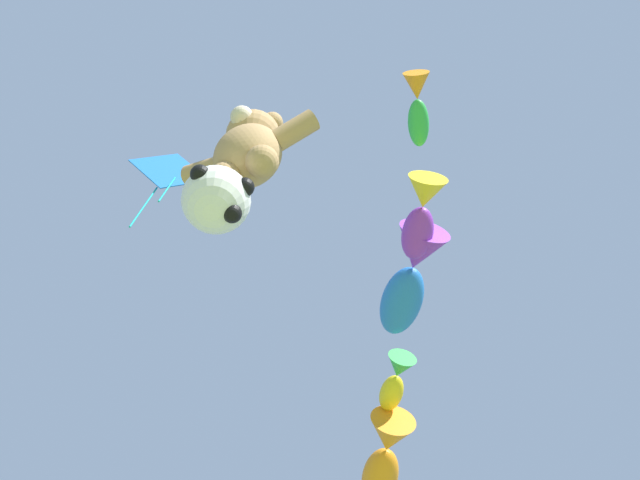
# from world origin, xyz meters

# --- Properties ---
(teddy_bear_kite) EXTENTS (2.32, 1.02, 2.35)m
(teddy_bear_kite) POSITION_xyz_m (-1.52, 3.00, 11.55)
(teddy_bear_kite) COLOR tan
(soccer_ball_kite) EXTENTS (1.05, 1.04, 0.96)m
(soccer_ball_kite) POSITION_xyz_m (-1.90, 3.07, 10.04)
(soccer_ball_kite) COLOR white
(fish_kite_emerald) EXTENTS (0.88, 1.48, 0.50)m
(fish_kite_emerald) POSITION_xyz_m (1.13, 4.21, 14.14)
(fish_kite_emerald) COLOR green
(fish_kite_violet) EXTENTS (1.51, 1.84, 0.77)m
(fish_kite_violet) POSITION_xyz_m (0.40, 6.13, 13.79)
(fish_kite_violet) COLOR purple
(fish_kite_cobalt) EXTENTS (2.29, 2.54, 1.07)m
(fish_kite_cobalt) POSITION_xyz_m (-0.34, 7.45, 14.05)
(fish_kite_cobalt) COLOR blue
(fish_kite_goldfin) EXTENTS (1.32, 1.50, 0.64)m
(fish_kite_goldfin) POSITION_xyz_m (-1.58, 9.63, 13.87)
(fish_kite_goldfin) COLOR yellow
(fish_kite_tangerine) EXTENTS (2.10, 2.54, 1.02)m
(fish_kite_tangerine) POSITION_xyz_m (-2.52, 11.19, 13.49)
(fish_kite_tangerine) COLOR orange
(diamond_kite) EXTENTS (1.20, 1.01, 3.15)m
(diamond_kite) POSITION_xyz_m (-3.56, 3.27, 13.53)
(diamond_kite) COLOR blue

